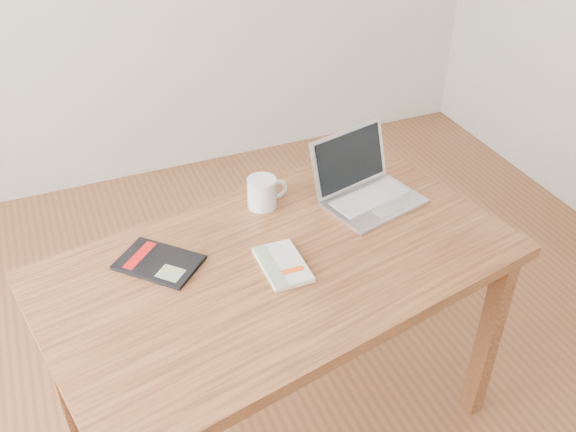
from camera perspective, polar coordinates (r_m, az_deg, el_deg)
name	(u,v)px	position (r m, az deg, el deg)	size (l,w,h in m)	color
room	(229,94)	(1.34, -5.28, 10.75)	(4.04, 4.04, 2.70)	brown
desk	(280,283)	(1.89, -0.70, -6.01)	(1.46, 1.01, 0.75)	brown
white_guidebook	(283,265)	(1.80, -0.47, -4.35)	(0.12, 0.19, 0.02)	silver
black_guidebook	(159,263)	(1.85, -11.41, -4.08)	(0.26, 0.27, 0.01)	black
laptop	(365,187)	(2.07, 6.87, 2.61)	(0.35, 0.33, 0.20)	silver
coffee_mug	(263,192)	(2.02, -2.25, 2.14)	(0.13, 0.09, 0.10)	white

